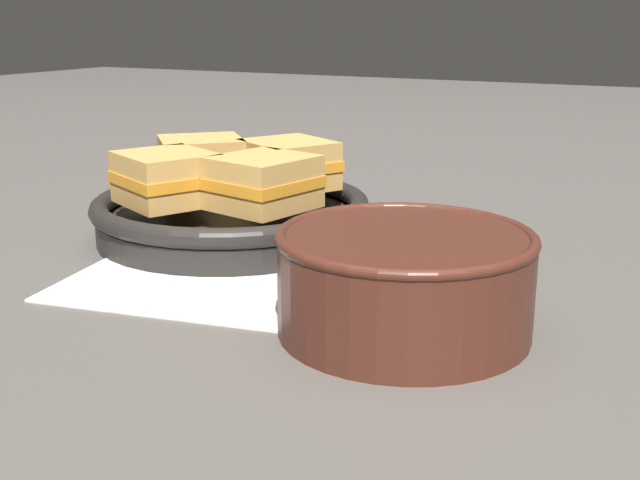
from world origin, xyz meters
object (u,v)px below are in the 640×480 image
Objects in this scene: sandwich_near_right at (167,178)px; sandwich_far_left at (263,182)px; spoon at (293,264)px; soup_bowl at (405,275)px; skillet at (231,215)px; sandwich_near_left at (201,161)px; sandwich_far_right at (288,164)px.

sandwich_far_left is at bearing 15.57° from sandwich_near_right.
sandwich_far_left reaches higher than spoon.
sandwich_near_right is (-0.26, 0.09, 0.03)m from soup_bowl.
spoon is (-0.13, 0.08, -0.03)m from soup_bowl.
sandwich_near_right is (-0.14, 0.01, 0.06)m from spoon.
sandwich_near_left is at bearing 150.84° from skillet.
sandwich_far_right is (0.09, 0.02, 0.00)m from sandwich_near_left.
sandwich_near_right is 0.13m from sandwich_far_right.
spoon is 0.15m from sandwich_near_right.
skillet is 0.08m from sandwich_far_left.
sandwich_near_left is at bearing 129.61° from spoon.
soup_bowl is at bearing -18.42° from sandwich_near_right.
sandwich_far_right is at bearing 15.57° from sandwich_near_left.
spoon is 0.20m from sandwich_near_left.
sandwich_far_left is at bearing 125.09° from spoon.
sandwich_far_left is at bearing -29.43° from sandwich_near_left.
sandwich_near_left is (-0.29, 0.17, 0.03)m from soup_bowl.
spoon is 0.13m from skillet.
skillet is at bearing 128.43° from spoon.
sandwich_far_left is at bearing -29.68° from skillet.
sandwich_far_right is (0.03, 0.05, 0.04)m from skillet.
spoon is 0.08m from sandwich_far_left.
soup_bowl is 1.78× the size of sandwich_far_left.
sandwich_near_left is 1.05× the size of sandwich_near_right.
sandwich_near_right reaches higher than soup_bowl.
sandwich_near_left reaches higher than skillet.
sandwich_near_right and sandwich_far_right have the same top height.
skillet is 0.08m from sandwich_far_right.
sandwich_near_right is at bearing -119.43° from sandwich_far_right.
soup_bowl is 0.28m from sandwich_far_right.
sandwich_far_left is at bearing -74.43° from sandwich_far_right.
spoon is 0.49× the size of skillet.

